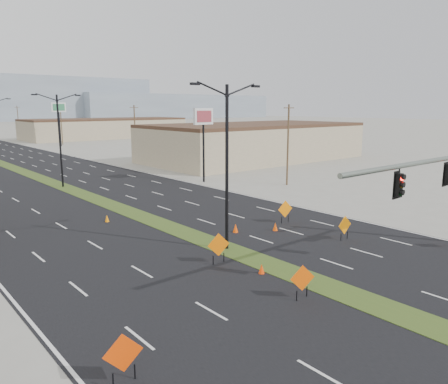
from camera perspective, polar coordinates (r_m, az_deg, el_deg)
ground at (r=20.51m, az=23.45°, el=-15.05°), size 600.00×600.00×0.00m
building_se_near at (r=73.56m, az=3.94°, el=6.39°), size 36.00×18.00×5.50m
building_se_far at (r=130.11m, az=-15.15°, el=7.95°), size 44.00×16.00×5.00m
mesa_east at (r=356.99m, az=-6.64°, el=11.04°), size 160.00×50.00×18.00m
streetlight_0 at (r=26.22m, az=0.38°, el=3.84°), size 5.15×0.24×10.02m
streetlight_1 at (r=50.81m, az=-20.67°, el=6.64°), size 5.15×0.24×10.02m
utility_pole_0 at (r=49.51m, az=8.35°, el=6.27°), size 1.60×0.20×9.00m
utility_pole_1 at (r=77.29m, az=-11.56°, el=7.85°), size 1.60×0.20×9.00m
utility_pole_2 at (r=109.30m, az=-20.47°, el=8.26°), size 1.60×0.20×9.00m
utility_pole_3 at (r=142.72m, az=-25.29°, el=8.40°), size 1.60×0.20×9.00m
construction_sign_0 at (r=15.03m, az=-13.05°, el=-19.99°), size 1.29×0.30×1.74m
construction_sign_1 at (r=20.67m, az=10.20°, el=-11.15°), size 1.16×0.48×1.64m
construction_sign_2 at (r=24.69m, az=-0.72°, el=-7.03°), size 1.30×0.37×1.77m
construction_sign_3 at (r=30.06m, az=15.49°, el=-4.29°), size 1.23×0.11×1.64m
construction_sign_5 at (r=33.50m, az=8.00°, el=-2.31°), size 1.29×0.27×1.74m
cone_0 at (r=23.56m, az=4.93°, el=-9.97°), size 0.41×0.41×0.54m
cone_1 at (r=30.82m, az=1.51°, el=-4.74°), size 0.49×0.49×0.64m
cone_2 at (r=31.47m, az=6.71°, el=-4.52°), size 0.47×0.47×0.60m
cone_3 at (r=34.80m, az=-15.04°, el=-3.35°), size 0.37×0.37×0.56m
pole_sign_east_near at (r=50.93m, az=-2.71°, el=9.05°), size 2.81×0.64×8.57m
pole_sign_east_far at (r=105.17m, az=-20.78°, el=9.92°), size 3.17×0.67×9.67m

